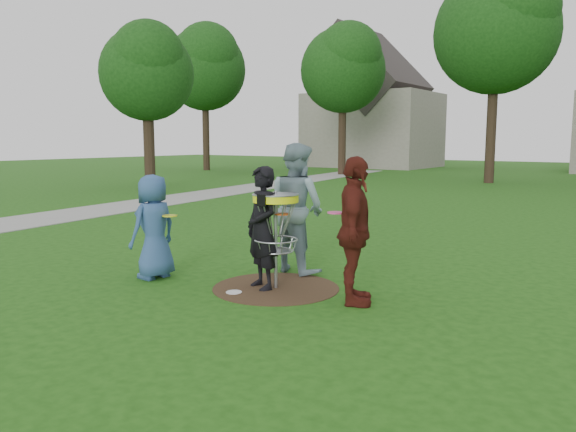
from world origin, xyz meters
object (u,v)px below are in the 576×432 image
Objects in this scene: player_black at (262,228)px; player_maroon at (355,231)px; player_blue at (154,227)px; disc_golf_basket at (276,217)px; player_grey at (296,208)px.

player_maroon reaches higher than player_black.
player_maroon reaches higher than player_blue.
player_grey is at bearing 108.65° from disc_golf_basket.
disc_golf_basket is at bearing 61.65° from player_black.
player_blue is 1.96m from disc_golf_basket.
player_grey reaches higher than player_blue.
player_blue is 1.77m from player_black.
player_maroon is (3.13, 0.53, 0.16)m from player_blue.
player_maroon reaches higher than disc_golf_basket.
player_black is 1.42m from player_maroon.
player_maroon is 1.27m from disc_golf_basket.
disc_golf_basket is (0.15, 0.11, 0.15)m from player_black.
player_blue is at bearing -162.90° from disc_golf_basket.
disc_golf_basket is at bearing 61.30° from player_maroon.
player_blue is 2.22m from player_grey.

